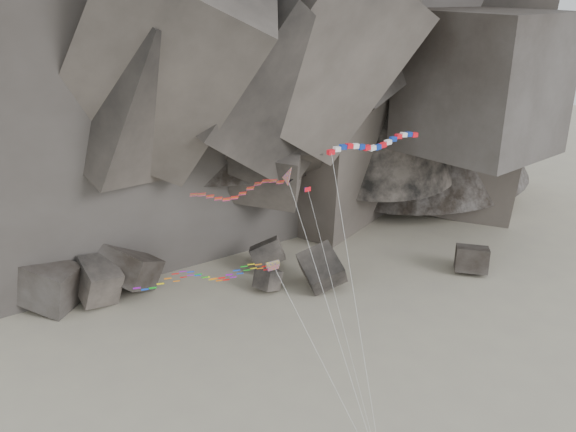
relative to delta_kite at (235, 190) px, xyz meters
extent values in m
cube|color=#47423F|center=(-22.43, 27.00, -22.38)|extent=(9.59, 8.67, 7.92)
cube|color=#47423F|center=(-11.79, 29.79, -23.32)|extent=(10.54, 10.30, 8.25)
cube|color=#47423F|center=(39.70, 24.88, -23.70)|extent=(6.35, 6.05, 4.43)
cube|color=#47423F|center=(15.60, 24.79, -23.99)|extent=(6.93, 7.06, 6.81)
cube|color=#47423F|center=(9.03, 32.47, -23.89)|extent=(6.22, 5.11, 5.70)
cube|color=#47423F|center=(-16.72, 33.51, -22.84)|extent=(9.75, 7.90, 7.84)
cube|color=#47423F|center=(7.75, 25.84, -24.14)|extent=(4.76, 4.76, 3.82)
cube|color=#47423F|center=(-16.05, 27.37, -22.94)|extent=(7.70, 8.10, 7.41)
cylinder|color=silver|center=(7.86, -7.13, -11.58)|extent=(5.67, 15.05, 24.82)
cube|color=red|center=(8.04, -3.77, 4.28)|extent=(0.74, 0.61, 0.42)
cube|color=white|center=(8.66, -3.56, 4.45)|extent=(0.77, 0.63, 0.47)
cube|color=#0D2B95|center=(9.27, -3.39, 4.57)|extent=(0.78, 0.63, 0.50)
cube|color=red|center=(9.89, -3.24, 4.58)|extent=(0.79, 0.63, 0.50)
cube|color=white|center=(10.50, -3.09, 4.49)|extent=(0.77, 0.63, 0.48)
cube|color=#0D2B95|center=(11.12, -2.93, 4.32)|extent=(0.75, 0.62, 0.43)
cube|color=red|center=(11.73, -2.73, 4.14)|extent=(0.76, 0.62, 0.46)
cube|color=white|center=(12.35, -2.49, 4.01)|extent=(0.78, 0.63, 0.49)
cube|color=#0D2B95|center=(12.96, -2.21, 3.98)|extent=(0.79, 0.63, 0.50)
cube|color=red|center=(13.57, -1.90, 4.04)|extent=(0.78, 0.63, 0.49)
cube|color=white|center=(14.19, -1.59, 4.19)|extent=(0.75, 0.62, 0.44)
cube|color=#0D2B95|center=(14.80, -1.28, 4.38)|extent=(0.75, 0.62, 0.45)
cube|color=red|center=(15.42, -1.01, 4.52)|extent=(0.78, 0.63, 0.49)
cube|color=white|center=(16.03, -0.77, 4.59)|extent=(0.79, 0.63, 0.50)
cube|color=#0D2B95|center=(16.65, -0.58, 4.54)|extent=(0.78, 0.63, 0.49)
cube|color=red|center=(17.26, -0.42, 4.41)|extent=(0.76, 0.62, 0.46)
cylinder|color=silver|center=(9.36, -9.29, -9.85)|extent=(2.67, 10.73, 28.27)
cube|color=yellow|center=(2.20, -6.60, -4.68)|extent=(1.26, 0.58, 0.69)
cube|color=#0CB219|center=(2.20, -6.77, -4.94)|extent=(1.06, 0.43, 0.47)
cylinder|color=silver|center=(6.44, -10.62, -14.33)|extent=(8.52, 8.07, 19.32)
cube|color=red|center=(5.77, -4.65, 1.29)|extent=(0.59, 0.25, 0.39)
cube|color=#0D2B95|center=(5.57, -4.64, 1.29)|extent=(0.23, 0.12, 0.40)
cylinder|color=silver|center=(8.22, -9.64, -11.35)|extent=(4.93, 10.01, 25.28)
camera|label=1|loc=(-7.43, -55.70, 20.54)|focal=40.00mm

